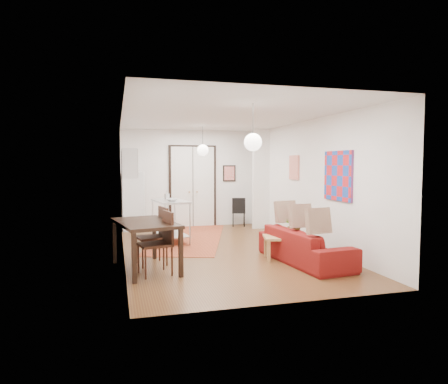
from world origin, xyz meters
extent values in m
plane|color=brown|center=(0.00, 0.00, 0.00)|extent=(7.00, 7.00, 0.00)
cube|color=silver|center=(0.00, 0.00, 2.90)|extent=(4.20, 7.00, 0.02)
cube|color=silver|center=(0.00, 3.50, 1.45)|extent=(4.20, 0.02, 2.90)
cube|color=silver|center=(0.00, -3.50, 1.45)|extent=(4.20, 0.02, 2.90)
cube|color=silver|center=(-2.10, 0.00, 1.45)|extent=(0.02, 7.00, 2.90)
cube|color=silver|center=(2.10, 0.00, 1.45)|extent=(0.02, 7.00, 2.90)
cube|color=silver|center=(0.00, 3.46, 1.20)|extent=(1.44, 0.06, 2.50)
cube|color=silver|center=(1.85, 2.55, 1.45)|extent=(0.50, 0.10, 2.90)
cube|color=silver|center=(-1.92, 1.50, 1.90)|extent=(0.35, 1.00, 0.70)
cube|color=red|center=(2.08, -1.25, 1.65)|extent=(0.05, 1.00, 1.00)
cube|color=beige|center=(2.08, 0.80, 1.80)|extent=(0.05, 0.50, 0.60)
cube|color=red|center=(1.15, 3.47, 1.60)|extent=(0.40, 0.03, 0.50)
cube|color=#95663E|center=(-2.07, 2.00, 1.95)|extent=(0.03, 0.44, 0.54)
sphere|color=silver|center=(0.00, 2.00, 2.25)|extent=(0.30, 0.30, 0.30)
cylinder|color=black|center=(0.00, 2.00, 2.65)|extent=(0.01, 0.01, 0.50)
sphere|color=silver|center=(0.00, -2.00, 2.25)|extent=(0.30, 0.30, 0.30)
cylinder|color=black|center=(0.00, -2.00, 2.65)|extent=(0.01, 0.01, 0.50)
cube|color=#AB4A2A|center=(-0.47, 1.56, 0.01)|extent=(2.80, 4.52, 0.01)
imported|color=maroon|center=(1.24, -1.50, 0.32)|extent=(1.10, 2.30, 0.65)
cube|color=tan|center=(1.08, -1.18, 0.44)|extent=(1.14, 0.80, 0.05)
cube|color=tan|center=(0.62, -1.41, 0.21)|extent=(0.07, 0.07, 0.41)
cube|color=tan|center=(1.54, -1.41, 0.21)|extent=(0.07, 0.07, 0.41)
cube|color=tan|center=(0.62, -0.95, 0.21)|extent=(0.07, 0.07, 0.41)
cube|color=tan|center=(1.54, -0.95, 0.21)|extent=(0.07, 0.07, 0.41)
imported|color=#2F6933|center=(1.18, -1.18, 0.68)|extent=(0.47, 0.43, 0.45)
cube|color=silver|center=(-0.98, 1.20, 0.99)|extent=(0.84, 1.40, 0.04)
cube|color=silver|center=(-0.98, 1.20, 0.20)|extent=(0.79, 1.36, 0.03)
cylinder|color=silver|center=(-1.27, 0.58, 0.50)|extent=(0.04, 0.04, 0.99)
cylinder|color=silver|center=(-0.69, 0.58, 0.50)|extent=(0.04, 0.04, 0.99)
cylinder|color=silver|center=(-1.27, 1.82, 0.50)|extent=(0.04, 0.04, 0.99)
cylinder|color=silver|center=(-0.69, 1.82, 0.50)|extent=(0.04, 0.04, 0.99)
imported|color=white|center=(-0.98, 0.90, 1.04)|extent=(0.31, 0.31, 0.06)
imported|color=#548CB7|center=(-1.03, 1.45, 1.12)|extent=(0.13, 0.12, 0.21)
cube|color=silver|center=(-1.75, 3.15, 0.83)|extent=(0.64, 0.64, 1.66)
cube|color=black|center=(-1.75, -1.24, 0.84)|extent=(1.20, 1.72, 0.06)
cube|color=black|center=(-2.14, -1.97, 0.40)|extent=(0.08, 0.08, 0.81)
cube|color=black|center=(-1.36, -1.97, 0.40)|extent=(0.08, 0.08, 0.81)
cube|color=black|center=(-2.14, -0.52, 0.40)|extent=(0.08, 0.08, 0.81)
cube|color=black|center=(-1.36, -0.52, 0.40)|extent=(0.08, 0.08, 0.81)
cube|color=#381A11|center=(-1.61, -0.89, 0.52)|extent=(0.61, 0.59, 0.04)
cube|color=#381A11|center=(-1.61, -0.66, 0.80)|extent=(0.14, 0.49, 0.54)
cylinder|color=#381A11|center=(-1.83, -1.12, 0.26)|extent=(0.03, 0.03, 0.52)
cylinder|color=#381A11|center=(-1.40, -1.12, 0.26)|extent=(0.03, 0.03, 0.52)
cylinder|color=#381A11|center=(-1.83, -0.67, 0.26)|extent=(0.03, 0.03, 0.52)
cylinder|color=#381A11|center=(-1.40, -0.67, 0.26)|extent=(0.03, 0.03, 0.52)
cube|color=#381A11|center=(-1.61, -1.59, 0.52)|extent=(0.61, 0.59, 0.04)
cube|color=#381A11|center=(-1.61, -1.36, 0.80)|extent=(0.14, 0.49, 0.54)
cylinder|color=#381A11|center=(-1.83, -1.82, 0.26)|extent=(0.03, 0.03, 0.52)
cylinder|color=#381A11|center=(-1.40, -1.82, 0.26)|extent=(0.03, 0.03, 0.52)
cylinder|color=#381A11|center=(-1.83, -1.37, 0.26)|extent=(0.03, 0.03, 0.52)
cylinder|color=#381A11|center=(-1.40, -1.37, 0.26)|extent=(0.03, 0.03, 0.52)
cube|color=black|center=(1.36, 3.15, 0.43)|extent=(0.50, 0.50, 0.04)
cube|color=black|center=(1.36, 3.33, 0.66)|extent=(0.39, 0.15, 0.43)
cylinder|color=black|center=(1.19, 2.98, 0.21)|extent=(0.03, 0.03, 0.43)
cylinder|color=black|center=(1.53, 2.98, 0.21)|extent=(0.03, 0.03, 0.43)
cylinder|color=black|center=(1.19, 3.32, 0.21)|extent=(0.03, 0.03, 0.43)
cylinder|color=black|center=(1.53, 3.32, 0.21)|extent=(0.03, 0.03, 0.43)
camera|label=1|loc=(-2.23, -8.37, 1.88)|focal=32.00mm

